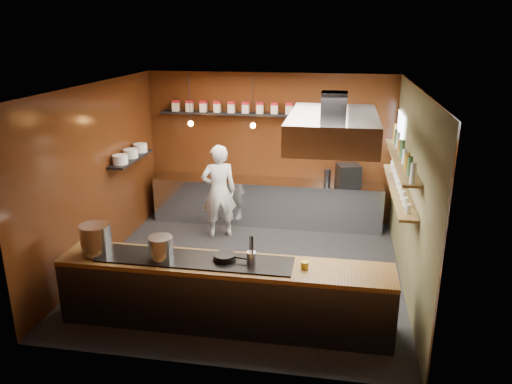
% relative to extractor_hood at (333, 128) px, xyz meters
% --- Properties ---
extents(floor, '(5.00, 5.00, 0.00)m').
position_rel_extractor_hood_xyz_m(floor, '(-1.30, 0.40, -2.51)').
color(floor, black).
rests_on(floor, ground).
extents(back_wall, '(5.00, 0.00, 5.00)m').
position_rel_extractor_hood_xyz_m(back_wall, '(-1.30, 2.90, -1.01)').
color(back_wall, '#3B1A0A').
rests_on(back_wall, ground).
extents(left_wall, '(0.00, 5.00, 5.00)m').
position_rel_extractor_hood_xyz_m(left_wall, '(-3.80, 0.40, -1.01)').
color(left_wall, '#3B1A0A').
rests_on(left_wall, ground).
extents(right_wall, '(0.00, 5.00, 5.00)m').
position_rel_extractor_hood_xyz_m(right_wall, '(1.20, 0.40, -1.01)').
color(right_wall, brown).
rests_on(right_wall, ground).
extents(ceiling, '(5.00, 5.00, 0.00)m').
position_rel_extractor_hood_xyz_m(ceiling, '(-1.30, 0.40, 0.49)').
color(ceiling, silver).
rests_on(ceiling, back_wall).
extents(window_pane, '(0.00, 1.00, 1.00)m').
position_rel_extractor_hood_xyz_m(window_pane, '(1.15, 2.10, -0.61)').
color(window_pane, white).
rests_on(window_pane, right_wall).
extents(prep_counter, '(4.60, 0.65, 0.90)m').
position_rel_extractor_hood_xyz_m(prep_counter, '(-1.30, 2.57, -2.06)').
color(prep_counter, silver).
rests_on(prep_counter, floor).
extents(pass_counter, '(4.40, 0.72, 0.94)m').
position_rel_extractor_hood_xyz_m(pass_counter, '(-1.30, -1.20, -2.04)').
color(pass_counter, '#38383D').
rests_on(pass_counter, floor).
extents(tin_shelf, '(2.60, 0.26, 0.04)m').
position_rel_extractor_hood_xyz_m(tin_shelf, '(-2.20, 2.76, -0.31)').
color(tin_shelf, black).
rests_on(tin_shelf, back_wall).
extents(plate_shelf, '(0.30, 1.40, 0.04)m').
position_rel_extractor_hood_xyz_m(plate_shelf, '(-3.64, 1.40, -0.96)').
color(plate_shelf, black).
rests_on(plate_shelf, left_wall).
extents(bottle_shelf_upper, '(0.26, 2.80, 0.04)m').
position_rel_extractor_hood_xyz_m(bottle_shelf_upper, '(1.04, 0.70, -0.59)').
color(bottle_shelf_upper, brown).
rests_on(bottle_shelf_upper, right_wall).
extents(bottle_shelf_lower, '(0.26, 2.80, 0.04)m').
position_rel_extractor_hood_xyz_m(bottle_shelf_lower, '(1.04, 0.70, -1.06)').
color(bottle_shelf_lower, brown).
rests_on(bottle_shelf_lower, right_wall).
extents(extractor_hood, '(1.20, 2.00, 0.72)m').
position_rel_extractor_hood_xyz_m(extractor_hood, '(0.00, 0.00, 0.00)').
color(extractor_hood, '#38383D').
rests_on(extractor_hood, ceiling).
extents(pendant_left, '(0.10, 0.10, 0.95)m').
position_rel_extractor_hood_xyz_m(pendant_left, '(-2.70, 2.10, -0.35)').
color(pendant_left, black).
rests_on(pendant_left, ceiling).
extents(pendant_right, '(0.10, 0.10, 0.95)m').
position_rel_extractor_hood_xyz_m(pendant_right, '(-1.50, 2.10, -0.35)').
color(pendant_right, black).
rests_on(pendant_right, ceiling).
extents(storage_tins, '(2.43, 0.13, 0.22)m').
position_rel_extractor_hood_xyz_m(storage_tins, '(-2.05, 2.76, -0.17)').
color(storage_tins, beige).
rests_on(storage_tins, tin_shelf).
extents(plate_stacks, '(0.26, 1.16, 0.16)m').
position_rel_extractor_hood_xyz_m(plate_stacks, '(-3.64, 1.40, -0.86)').
color(plate_stacks, silver).
rests_on(plate_stacks, plate_shelf).
extents(bottles, '(0.06, 2.66, 0.24)m').
position_rel_extractor_hood_xyz_m(bottles, '(1.04, 0.70, -0.45)').
color(bottles, silver).
rests_on(bottles, bottle_shelf_upper).
extents(wine_glasses, '(0.07, 2.37, 0.13)m').
position_rel_extractor_hood_xyz_m(wine_glasses, '(1.04, 0.70, -0.97)').
color(wine_glasses, silver).
rests_on(wine_glasses, bottle_shelf_lower).
extents(stockpot_large, '(0.47, 0.47, 0.40)m').
position_rel_extractor_hood_xyz_m(stockpot_large, '(-3.05, -1.23, -1.37)').
color(stockpot_large, '#B3B6BA').
rests_on(stockpot_large, pass_counter).
extents(stockpot_small, '(0.39, 0.39, 0.30)m').
position_rel_extractor_hood_xyz_m(stockpot_small, '(-2.13, -1.27, -1.41)').
color(stockpot_small, silver).
rests_on(stockpot_small, pass_counter).
extents(utensil_crock, '(0.16, 0.16, 0.16)m').
position_rel_extractor_hood_xyz_m(utensil_crock, '(-0.93, -1.21, -1.49)').
color(utensil_crock, silver).
rests_on(utensil_crock, pass_counter).
extents(frying_pan, '(0.48, 0.31, 0.08)m').
position_rel_extractor_hood_xyz_m(frying_pan, '(-1.30, -1.16, -1.53)').
color(frying_pan, black).
rests_on(frying_pan, pass_counter).
extents(butter_jar, '(0.11, 0.11, 0.09)m').
position_rel_extractor_hood_xyz_m(butter_jar, '(-0.25, -1.19, -1.54)').
color(butter_jar, gold).
rests_on(butter_jar, pass_counter).
extents(espresso_machine, '(0.51, 0.50, 0.42)m').
position_rel_extractor_hood_xyz_m(espresso_machine, '(0.30, 2.52, -1.39)').
color(espresso_machine, black).
rests_on(espresso_machine, prep_counter).
extents(chef, '(0.76, 0.63, 1.79)m').
position_rel_extractor_hood_xyz_m(chef, '(-2.09, 1.75, -1.61)').
color(chef, silver).
rests_on(chef, floor).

